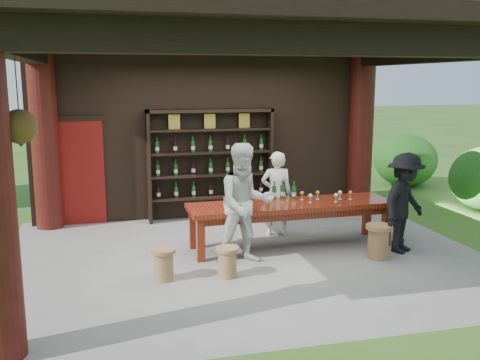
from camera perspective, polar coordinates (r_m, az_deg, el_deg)
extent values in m
plane|color=#2D5119|center=(8.47, 0.65, -8.16)|extent=(90.00, 90.00, 0.00)
cube|color=slate|center=(8.49, 0.65, -8.48)|extent=(7.40, 5.90, 0.10)
cube|color=black|center=(10.76, -3.00, 4.86)|extent=(7.00, 0.18, 3.30)
cube|color=maroon|center=(10.57, -16.84, 0.76)|extent=(0.95, 0.06, 2.00)
cylinder|color=#380C0A|center=(10.43, -20.08, 4.05)|extent=(0.50, 0.50, 3.30)
cylinder|color=#380C0A|center=(11.58, 12.74, 5.02)|extent=(0.50, 0.50, 3.30)
cube|color=black|center=(5.74, 6.92, 14.78)|extent=(6.70, 0.35, 0.35)
cube|color=black|center=(7.86, -22.75, 12.91)|extent=(0.30, 5.20, 0.30)
cube|color=black|center=(9.33, 20.26, 12.58)|extent=(0.30, 5.20, 0.30)
cube|color=black|center=(8.05, 0.71, 15.42)|extent=(7.50, 6.00, 0.20)
cylinder|color=black|center=(5.63, -22.69, 8.78)|extent=(0.01, 0.01, 0.75)
cone|color=black|center=(5.66, -22.36, 4.18)|extent=(0.32, 0.32, 0.18)
sphere|color=#1E5919|center=(5.65, -22.44, 5.29)|extent=(0.34, 0.34, 0.34)
cube|color=#561A0C|center=(8.79, 5.44, -2.68)|extent=(3.40, 0.93, 0.08)
cube|color=#561A0C|center=(8.82, 5.43, -3.32)|extent=(3.19, 0.78, 0.12)
cube|color=#561A0C|center=(8.17, -4.23, -6.42)|extent=(0.12, 0.12, 0.67)
cube|color=#561A0C|center=(9.25, 15.31, -4.75)|extent=(0.12, 0.12, 0.67)
cube|color=#561A0C|center=(8.81, -5.04, -5.18)|extent=(0.12, 0.12, 0.67)
cube|color=#561A0C|center=(9.82, 13.36, -3.78)|extent=(0.12, 0.12, 0.67)
cylinder|color=brown|center=(7.58, -1.36, -8.95)|extent=(0.26, 0.26, 0.38)
cylinder|color=brown|center=(7.51, -1.37, -7.39)|extent=(0.33, 0.33, 0.05)
cylinder|color=brown|center=(8.60, 14.53, -6.58)|extent=(0.32, 0.32, 0.47)
cylinder|color=brown|center=(8.53, 14.61, -4.87)|extent=(0.40, 0.40, 0.06)
cylinder|color=brown|center=(7.53, -8.15, -9.11)|extent=(0.27, 0.27, 0.40)
cylinder|color=brown|center=(7.46, -8.19, -7.49)|extent=(0.34, 0.34, 0.05)
imported|color=white|center=(9.46, 3.91, -1.45)|extent=(0.61, 0.45, 1.50)
imported|color=silver|center=(7.96, 0.56, -2.57)|extent=(0.93, 0.75, 1.82)
imported|color=black|center=(8.88, 17.15, -2.36)|extent=(1.20, 1.06, 1.61)
cube|color=#BF6672|center=(8.48, -0.78, -2.37)|extent=(0.26, 0.18, 0.14)
ellipsoid|color=#194C14|center=(14.54, 17.22, 1.64)|extent=(1.60, 1.60, 1.36)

